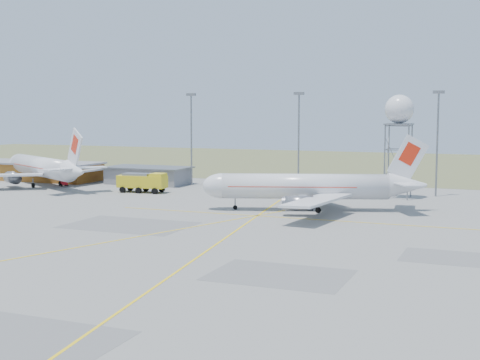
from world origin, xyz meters
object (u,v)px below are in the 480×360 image
at_px(fire_truck, 143,183).
at_px(airliner_far, 44,168).
at_px(airliner_main, 308,187).
at_px(radar_tower, 399,140).
at_px(baggage_tug, 64,183).

bearing_deg(fire_truck, airliner_far, 171.47).
xyz_separation_m(airliner_main, airliner_far, (-64.43, 12.71, 0.15)).
bearing_deg(radar_tower, airliner_main, -118.12).
height_order(airliner_far, baggage_tug, airliner_far).
distance_m(fire_truck, baggage_tug, 23.06).
height_order(airliner_main, baggage_tug, airliner_main).
bearing_deg(baggage_tug, radar_tower, 39.67).
height_order(radar_tower, fire_truck, radar_tower).
height_order(radar_tower, baggage_tug, radar_tower).
xyz_separation_m(fire_truck, baggage_tug, (-22.69, 3.89, -1.36)).
bearing_deg(airliner_far, airliner_main, -161.03).
bearing_deg(airliner_main, fire_truck, -34.56).
relative_size(airliner_main, radar_tower, 1.87).
height_order(airliner_main, fire_truck, airliner_main).
xyz_separation_m(radar_tower, fire_truck, (-49.43, -10.45, -9.09)).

